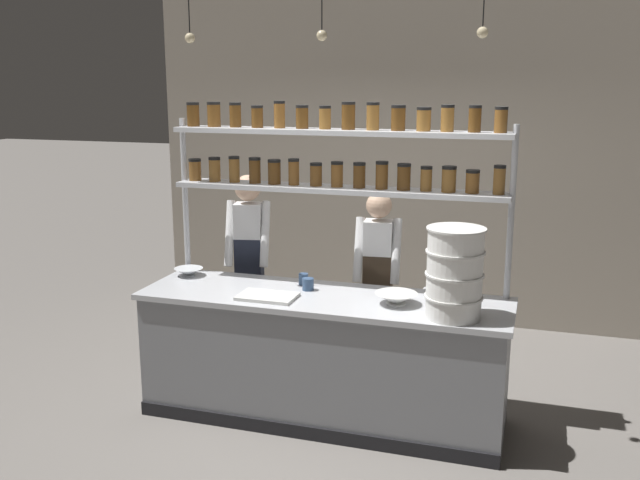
{
  "coord_description": "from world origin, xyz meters",
  "views": [
    {
      "loc": [
        1.42,
        -4.59,
        2.41
      ],
      "look_at": [
        -0.09,
        0.2,
        1.28
      ],
      "focal_mm": 40.0,
      "sensor_mm": 36.0,
      "label": 1
    }
  ],
  "objects_px": {
    "spice_shelf_unit": "(337,164)",
    "chef_center": "(378,278)",
    "chef_left": "(249,260)",
    "serving_cup_front": "(303,279)",
    "serving_cup_by_board": "(308,284)",
    "cutting_board": "(267,297)",
    "container_stack": "(455,273)",
    "prep_bowl_center_front": "(437,293)",
    "prep_bowl_near_left": "(396,299)",
    "prep_bowl_center_back": "(189,272)"
  },
  "relations": [
    {
      "from": "container_stack",
      "to": "serving_cup_by_board",
      "type": "relative_size",
      "value": 6.65
    },
    {
      "from": "chef_center",
      "to": "container_stack",
      "type": "xyz_separation_m",
      "value": [
        0.69,
        -0.87,
        0.32
      ]
    },
    {
      "from": "spice_shelf_unit",
      "to": "container_stack",
      "type": "height_order",
      "value": "spice_shelf_unit"
    },
    {
      "from": "container_stack",
      "to": "chef_center",
      "type": "bearing_deg",
      "value": 128.51
    },
    {
      "from": "serving_cup_by_board",
      "to": "chef_center",
      "type": "bearing_deg",
      "value": 55.94
    },
    {
      "from": "serving_cup_front",
      "to": "serving_cup_by_board",
      "type": "height_order",
      "value": "serving_cup_by_board"
    },
    {
      "from": "prep_bowl_center_front",
      "to": "prep_bowl_center_back",
      "type": "distance_m",
      "value": 1.92
    },
    {
      "from": "container_stack",
      "to": "prep_bowl_center_back",
      "type": "relative_size",
      "value": 2.64
    },
    {
      "from": "prep_bowl_near_left",
      "to": "serving_cup_by_board",
      "type": "bearing_deg",
      "value": 168.37
    },
    {
      "from": "container_stack",
      "to": "chef_left",
      "type": "bearing_deg",
      "value": 154.53
    },
    {
      "from": "spice_shelf_unit",
      "to": "cutting_board",
      "type": "bearing_deg",
      "value": -125.49
    },
    {
      "from": "chef_left",
      "to": "container_stack",
      "type": "height_order",
      "value": "chef_left"
    },
    {
      "from": "serving_cup_front",
      "to": "chef_left",
      "type": "bearing_deg",
      "value": 145.58
    },
    {
      "from": "spice_shelf_unit",
      "to": "prep_bowl_near_left",
      "type": "distance_m",
      "value": 1.07
    },
    {
      "from": "chef_left",
      "to": "cutting_board",
      "type": "xyz_separation_m",
      "value": [
        0.48,
        -0.81,
        -0.03
      ]
    },
    {
      "from": "cutting_board",
      "to": "serving_cup_by_board",
      "type": "bearing_deg",
      "value": 52.33
    },
    {
      "from": "container_stack",
      "to": "prep_bowl_near_left",
      "type": "relative_size",
      "value": 2.02
    },
    {
      "from": "prep_bowl_center_back",
      "to": "serving_cup_by_board",
      "type": "relative_size",
      "value": 2.52
    },
    {
      "from": "chef_left",
      "to": "prep_bowl_center_front",
      "type": "bearing_deg",
      "value": -27.1
    },
    {
      "from": "container_stack",
      "to": "prep_bowl_center_back",
      "type": "xyz_separation_m",
      "value": [
        -2.08,
        0.39,
        -0.26
      ]
    },
    {
      "from": "chef_center",
      "to": "cutting_board",
      "type": "xyz_separation_m",
      "value": [
        -0.59,
        -0.84,
        0.04
      ]
    },
    {
      "from": "chef_left",
      "to": "container_stack",
      "type": "distance_m",
      "value": 1.98
    },
    {
      "from": "container_stack",
      "to": "spice_shelf_unit",
      "type": "bearing_deg",
      "value": 150.51
    },
    {
      "from": "prep_bowl_near_left",
      "to": "prep_bowl_center_back",
      "type": "relative_size",
      "value": 1.3
    },
    {
      "from": "cutting_board",
      "to": "serving_cup_front",
      "type": "distance_m",
      "value": 0.42
    },
    {
      "from": "container_stack",
      "to": "serving_cup_front",
      "type": "relative_size",
      "value": 6.9
    },
    {
      "from": "spice_shelf_unit",
      "to": "chef_left",
      "type": "height_order",
      "value": "spice_shelf_unit"
    },
    {
      "from": "serving_cup_front",
      "to": "serving_cup_by_board",
      "type": "xyz_separation_m",
      "value": [
        0.08,
        -0.12,
        0.0
      ]
    },
    {
      "from": "serving_cup_front",
      "to": "serving_cup_by_board",
      "type": "relative_size",
      "value": 0.96
    },
    {
      "from": "prep_bowl_near_left",
      "to": "prep_bowl_center_front",
      "type": "height_order",
      "value": "prep_bowl_near_left"
    },
    {
      "from": "chef_left",
      "to": "prep_bowl_center_back",
      "type": "xyz_separation_m",
      "value": [
        -0.32,
        -0.46,
        -0.01
      ]
    },
    {
      "from": "serving_cup_front",
      "to": "prep_bowl_center_back",
      "type": "bearing_deg",
      "value": -177.91
    },
    {
      "from": "prep_bowl_near_left",
      "to": "serving_cup_front",
      "type": "distance_m",
      "value": 0.8
    },
    {
      "from": "serving_cup_front",
      "to": "serving_cup_by_board",
      "type": "distance_m",
      "value": 0.14
    },
    {
      "from": "container_stack",
      "to": "serving_cup_by_board",
      "type": "xyz_separation_m",
      "value": [
        -1.08,
        0.3,
        -0.25
      ]
    },
    {
      "from": "spice_shelf_unit",
      "to": "serving_cup_front",
      "type": "xyz_separation_m",
      "value": [
        -0.22,
        -0.11,
        -0.86
      ]
    },
    {
      "from": "container_stack",
      "to": "serving_cup_front",
      "type": "xyz_separation_m",
      "value": [
        -1.15,
        0.42,
        -0.25
      ]
    },
    {
      "from": "prep_bowl_center_back",
      "to": "serving_cup_front",
      "type": "distance_m",
      "value": 0.93
    },
    {
      "from": "chef_center",
      "to": "serving_cup_front",
      "type": "height_order",
      "value": "chef_center"
    },
    {
      "from": "chef_center",
      "to": "prep_bowl_near_left",
      "type": "xyz_separation_m",
      "value": [
        0.29,
        -0.71,
        0.07
      ]
    },
    {
      "from": "prep_bowl_center_front",
      "to": "serving_cup_front",
      "type": "height_order",
      "value": "serving_cup_front"
    },
    {
      "from": "chef_left",
      "to": "chef_center",
      "type": "height_order",
      "value": "chef_left"
    },
    {
      "from": "container_stack",
      "to": "cutting_board",
      "type": "distance_m",
      "value": 1.32
    },
    {
      "from": "spice_shelf_unit",
      "to": "chef_center",
      "type": "bearing_deg",
      "value": 55.08
    },
    {
      "from": "container_stack",
      "to": "cutting_board",
      "type": "relative_size",
      "value": 1.47
    },
    {
      "from": "spice_shelf_unit",
      "to": "prep_bowl_center_front",
      "type": "xyz_separation_m",
      "value": [
        0.76,
        -0.1,
        -0.87
      ]
    },
    {
      "from": "prep_bowl_near_left",
      "to": "serving_cup_by_board",
      "type": "relative_size",
      "value": 3.29
    },
    {
      "from": "prep_bowl_near_left",
      "to": "serving_cup_front",
      "type": "bearing_deg",
      "value": 160.86
    },
    {
      "from": "container_stack",
      "to": "cutting_board",
      "type": "xyz_separation_m",
      "value": [
        -1.29,
        0.03,
        -0.28
      ]
    },
    {
      "from": "chef_center",
      "to": "prep_bowl_center_back",
      "type": "distance_m",
      "value": 1.48
    }
  ]
}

